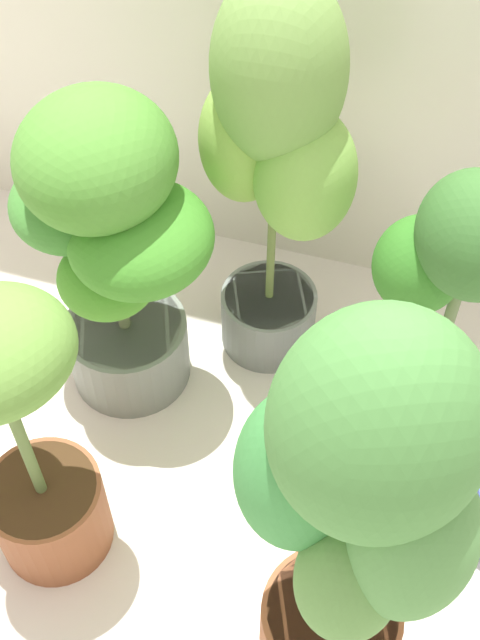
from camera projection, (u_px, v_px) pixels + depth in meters
name	position (u px, v px, depth m)	size (l,w,h in m)	color
ground_plane	(208.00, 544.00, 1.63)	(8.00, 8.00, 0.00)	silver
potted_plant_back_left	(111.00, 239.00, 1.56)	(0.50, 0.41, 0.76)	slate
potted_plant_front_left	(11.00, 427.00, 1.35)	(0.38, 0.35, 0.70)	#945432
potted_plant_front_right	(355.00, 517.00, 1.09)	(0.40, 0.29, 0.93)	#9A5734
potted_plant_back_center	(276.00, 156.00, 1.54)	(0.37, 0.31, 0.93)	slate
potted_plant_back_right	(441.00, 311.00, 1.52)	(0.34, 0.29, 0.71)	slate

